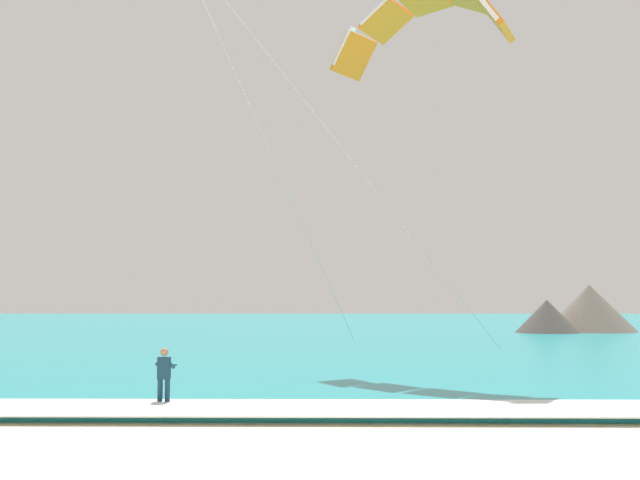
% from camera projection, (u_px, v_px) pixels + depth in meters
% --- Properties ---
extents(sea, '(200.00, 120.00, 0.20)m').
position_uv_depth(sea, '(294.00, 326.00, 78.26)').
color(sea, teal).
rests_on(sea, ground).
extents(surf_foam, '(200.00, 3.00, 0.04)m').
position_uv_depth(surf_foam, '(185.00, 408.00, 19.45)').
color(surf_foam, white).
rests_on(surf_foam, sea).
extents(surfboard, '(0.45, 1.40, 0.09)m').
position_uv_depth(surfboard, '(163.00, 409.00, 20.44)').
color(surfboard, '#239EC6').
rests_on(surfboard, ground).
extents(kitesurfer, '(0.55, 0.52, 1.69)m').
position_uv_depth(kitesurfer, '(164.00, 375.00, 20.53)').
color(kitesurfer, '#143347').
rests_on(kitesurfer, ground).
extents(kite_primary, '(11.55, 11.93, 14.45)m').
position_uv_depth(kite_primary, '(421.00, 18.00, 30.68)').
color(kite_primary, orange).
extents(headland_right, '(11.14, 9.13, 4.20)m').
position_uv_depth(headland_right, '(579.00, 311.00, 63.88)').
color(headland_right, '#665B51').
rests_on(headland_right, ground).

